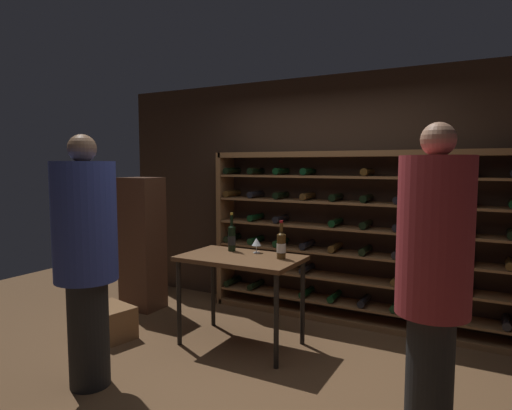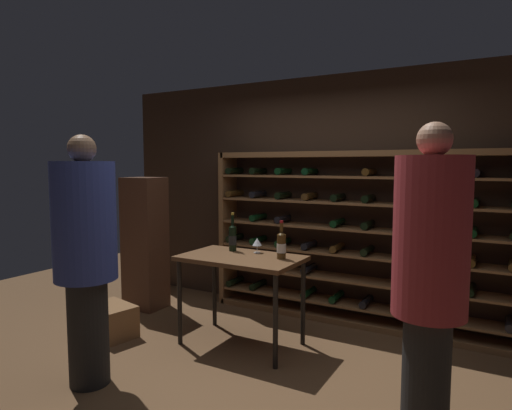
# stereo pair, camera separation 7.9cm
# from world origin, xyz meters

# --- Properties ---
(ground_plane) EXTENTS (9.34, 9.34, 0.00)m
(ground_plane) POSITION_xyz_m (0.00, 0.00, 0.00)
(ground_plane) COLOR brown
(back_wall) EXTENTS (5.57, 0.10, 2.67)m
(back_wall) POSITION_xyz_m (0.00, 1.67, 1.34)
(back_wall) COLOR #332319
(back_wall) RESTS_ON ground
(wine_rack) EXTENTS (3.20, 0.32, 1.83)m
(wine_rack) POSITION_xyz_m (0.33, 1.46, 0.92)
(wine_rack) COLOR brown
(wine_rack) RESTS_ON ground
(tasting_table) EXTENTS (1.11, 0.67, 0.84)m
(tasting_table) POSITION_xyz_m (-0.40, 0.39, 0.75)
(tasting_table) COLOR brown
(tasting_table) RESTS_ON ground
(person_guest_plum_blouse) EXTENTS (0.41, 0.41, 1.93)m
(person_guest_plum_blouse) POSITION_xyz_m (1.35, -0.42, 1.07)
(person_guest_plum_blouse) COLOR black
(person_guest_plum_blouse) RESTS_ON ground
(person_guest_khaki) EXTENTS (0.46, 0.46, 1.91)m
(person_guest_khaki) POSITION_xyz_m (-1.03, -0.82, 1.05)
(person_guest_khaki) COLOR black
(person_guest_khaki) RESTS_ON ground
(wine_crate) EXTENTS (0.54, 0.43, 0.31)m
(wine_crate) POSITION_xyz_m (-1.62, -0.08, 0.16)
(wine_crate) COLOR brown
(wine_crate) RESTS_ON ground
(display_cabinet) EXTENTS (0.44, 0.36, 1.54)m
(display_cabinet) POSITION_xyz_m (-1.96, 0.75, 0.77)
(display_cabinet) COLOR #4C2D1E
(display_cabinet) RESTS_ON ground
(wine_bottle_green_slim) EXTENTS (0.08, 0.08, 0.38)m
(wine_bottle_green_slim) POSITION_xyz_m (-0.61, 0.57, 0.98)
(wine_bottle_green_slim) COLOR black
(wine_bottle_green_slim) RESTS_ON tasting_table
(wine_bottle_black_capsule) EXTENTS (0.08, 0.08, 0.35)m
(wine_bottle_black_capsule) POSITION_xyz_m (-0.03, 0.47, 0.97)
(wine_bottle_black_capsule) COLOR #4C3314
(wine_bottle_black_capsule) RESTS_ON tasting_table
(wine_glass_stemmed_left) EXTENTS (0.09, 0.09, 0.14)m
(wine_glass_stemmed_left) POSITION_xyz_m (-0.35, 0.60, 0.95)
(wine_glass_stemmed_left) COLOR silver
(wine_glass_stemmed_left) RESTS_ON tasting_table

